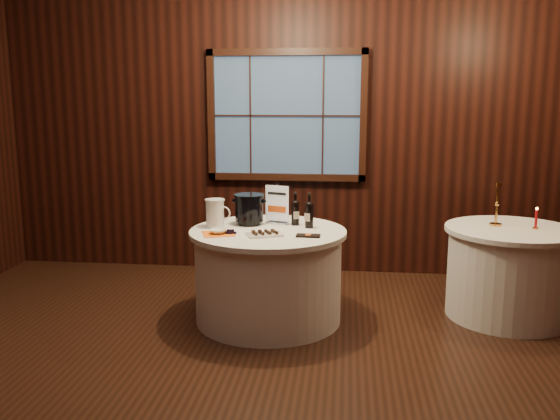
# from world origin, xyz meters

# --- Properties ---
(ground) EXTENTS (6.00, 6.00, 0.00)m
(ground) POSITION_xyz_m (0.00, 0.00, 0.00)
(ground) COLOR black
(ground) RESTS_ON ground
(back_wall) EXTENTS (6.00, 0.10, 3.00)m
(back_wall) POSITION_xyz_m (0.00, 2.48, 1.54)
(back_wall) COLOR black
(back_wall) RESTS_ON ground
(main_table) EXTENTS (1.28, 1.28, 0.77)m
(main_table) POSITION_xyz_m (0.00, 1.00, 0.39)
(main_table) COLOR white
(main_table) RESTS_ON ground
(side_table) EXTENTS (1.08, 1.08, 0.77)m
(side_table) POSITION_xyz_m (2.00, 1.30, 0.39)
(side_table) COLOR white
(side_table) RESTS_ON ground
(sign_stand) EXTENTS (0.20, 0.15, 0.34)m
(sign_stand) POSITION_xyz_m (0.05, 1.24, 0.89)
(sign_stand) COLOR #B7B8BF
(sign_stand) RESTS_ON main_table
(port_bottle_left) EXTENTS (0.07, 0.08, 0.28)m
(port_bottle_left) POSITION_xyz_m (0.20, 1.21, 0.89)
(port_bottle_left) COLOR black
(port_bottle_left) RESTS_ON main_table
(port_bottle_right) EXTENTS (0.07, 0.08, 0.29)m
(port_bottle_right) POSITION_xyz_m (0.33, 1.12, 0.90)
(port_bottle_right) COLOR black
(port_bottle_right) RESTS_ON main_table
(ice_bucket) EXTENTS (0.25, 0.25, 0.26)m
(ice_bucket) POSITION_xyz_m (-0.19, 1.19, 0.91)
(ice_bucket) COLOR black
(ice_bucket) RESTS_ON main_table
(chocolate_plate) EXTENTS (0.32, 0.27, 0.04)m
(chocolate_plate) POSITION_xyz_m (-0.00, 0.79, 0.79)
(chocolate_plate) COLOR silver
(chocolate_plate) RESTS_ON main_table
(chocolate_box) EXTENTS (0.19, 0.10, 0.02)m
(chocolate_box) POSITION_xyz_m (0.34, 0.79, 0.78)
(chocolate_box) COLOR black
(chocolate_box) RESTS_ON main_table
(grape_bunch) EXTENTS (0.15, 0.06, 0.03)m
(grape_bunch) POSITION_xyz_m (-0.28, 0.82, 0.79)
(grape_bunch) COLOR black
(grape_bunch) RESTS_ON main_table
(glass_pitcher) EXTENTS (0.22, 0.16, 0.23)m
(glass_pitcher) POSITION_xyz_m (-0.45, 1.06, 0.89)
(glass_pitcher) COLOR white
(glass_pitcher) RESTS_ON main_table
(orange_napkin) EXTENTS (0.31, 0.31, 0.00)m
(orange_napkin) POSITION_xyz_m (-0.37, 0.81, 0.77)
(orange_napkin) COLOR orange
(orange_napkin) RESTS_ON main_table
(cracker_bowl) EXTENTS (0.13, 0.13, 0.03)m
(cracker_bowl) POSITION_xyz_m (-0.37, 0.81, 0.79)
(cracker_bowl) COLOR silver
(cracker_bowl) RESTS_ON orange_napkin
(brass_candlestick) EXTENTS (0.10, 0.10, 0.36)m
(brass_candlestick) POSITION_xyz_m (1.89, 1.38, 0.90)
(brass_candlestick) COLOR #C88C3E
(brass_candlestick) RESTS_ON side_table
(red_candle) EXTENTS (0.05, 0.05, 0.18)m
(red_candle) POSITION_xyz_m (2.18, 1.28, 0.84)
(red_candle) COLOR #C88C3E
(red_candle) RESTS_ON side_table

